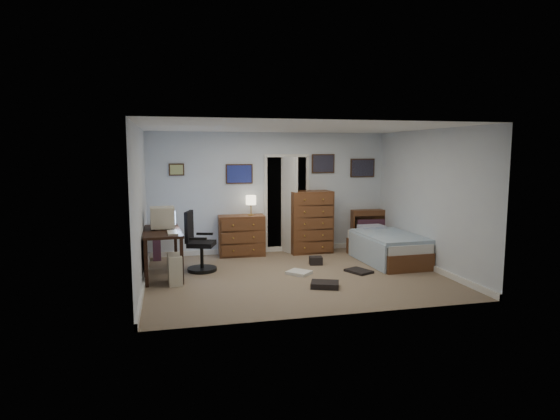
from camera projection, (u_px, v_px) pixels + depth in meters
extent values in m
cube|color=gray|center=(295.00, 276.00, 7.99)|extent=(5.00, 4.00, 0.02)
cube|color=black|center=(161.00, 231.00, 7.90)|extent=(0.71, 1.40, 0.04)
cube|color=black|center=(146.00, 264.00, 7.27)|extent=(0.06, 0.06, 0.74)
cube|color=black|center=(182.00, 261.00, 7.42)|extent=(0.06, 0.06, 0.74)
cube|color=black|center=(145.00, 248.00, 8.48)|extent=(0.06, 0.06, 0.74)
cube|color=black|center=(176.00, 246.00, 8.64)|extent=(0.06, 0.06, 0.74)
cube|color=black|center=(144.00, 253.00, 7.86)|extent=(0.11, 1.26, 0.52)
cube|color=beige|center=(162.00, 217.00, 8.02)|extent=(0.42, 0.40, 0.36)
cube|color=#8CB2F2|center=(175.00, 217.00, 8.08)|extent=(0.03, 0.29, 0.23)
cube|color=beige|center=(163.00, 228.00, 8.05)|extent=(0.28, 0.28, 0.02)
cube|color=beige|center=(173.00, 233.00, 7.60)|extent=(0.18, 0.43, 0.03)
cube|color=beige|center=(175.00, 269.00, 7.48)|extent=(0.24, 0.45, 0.47)
cube|color=black|center=(182.00, 269.00, 7.51)|extent=(0.03, 0.31, 0.37)
cylinder|color=black|center=(202.00, 269.00, 8.30)|extent=(0.65, 0.65, 0.06)
cylinder|color=black|center=(202.00, 257.00, 8.27)|extent=(0.08, 0.08, 0.40)
cube|color=black|center=(202.00, 244.00, 8.24)|extent=(0.55, 0.55, 0.08)
cube|color=black|center=(189.00, 227.00, 8.22)|extent=(0.18, 0.40, 0.55)
cube|color=black|center=(198.00, 239.00, 7.99)|extent=(0.30, 0.14, 0.04)
cube|color=black|center=(205.00, 234.00, 8.46)|extent=(0.30, 0.14, 0.04)
cube|color=maroon|center=(157.00, 241.00, 9.06)|extent=(0.16, 0.16, 0.75)
cube|color=brown|center=(242.00, 235.00, 9.50)|extent=(0.94, 0.50, 0.82)
cylinder|color=gold|center=(251.00, 215.00, 9.49)|extent=(0.13, 0.13, 0.02)
cylinder|color=gold|center=(251.00, 209.00, 9.48)|extent=(0.03, 0.03, 0.25)
cylinder|color=beige|center=(251.00, 200.00, 9.46)|extent=(0.21, 0.21, 0.18)
cube|color=black|center=(283.00, 203.00, 10.16)|extent=(0.90, 0.60, 2.00)
cube|color=white|center=(266.00, 205.00, 9.74)|extent=(0.06, 0.05, 2.00)
cube|color=white|center=(307.00, 204.00, 9.95)|extent=(0.06, 0.05, 2.00)
cube|color=white|center=(287.00, 156.00, 9.72)|extent=(0.96, 0.05, 0.06)
cube|color=white|center=(286.00, 205.00, 9.73)|extent=(0.31, 0.77, 2.00)
sphere|color=gold|center=(302.00, 205.00, 9.65)|extent=(0.06, 0.06, 0.06)
cube|color=brown|center=(310.00, 222.00, 9.78)|extent=(0.91, 0.56, 1.29)
cube|color=brown|center=(372.00, 229.00, 10.26)|extent=(0.95, 0.29, 0.84)
cube|color=black|center=(373.00, 222.00, 10.18)|extent=(0.86, 0.15, 0.28)
cube|color=maroon|center=(373.00, 224.00, 10.18)|extent=(0.75, 0.16, 0.21)
cube|color=brown|center=(387.00, 253.00, 9.01)|extent=(0.97, 1.85, 0.32)
cube|color=white|center=(387.00, 241.00, 8.98)|extent=(0.93, 1.81, 0.16)
cube|color=#5F88B1|center=(390.00, 237.00, 8.88)|extent=(1.01, 1.58, 0.09)
cube|color=#5F88B1|center=(366.00, 251.00, 8.78)|extent=(0.08, 1.55, 0.49)
cube|color=#6C77AD|center=(372.00, 228.00, 9.62)|extent=(0.51, 0.36, 0.12)
cube|color=#331E11|center=(177.00, 170.00, 9.24)|extent=(0.30, 0.03, 0.24)
cube|color=olive|center=(177.00, 170.00, 9.23)|extent=(0.25, 0.01, 0.19)
cube|color=#331E11|center=(239.00, 174.00, 9.54)|extent=(0.55, 0.03, 0.40)
cube|color=#0C0D59|center=(239.00, 174.00, 9.53)|extent=(0.50, 0.01, 0.35)
cube|color=#331E11|center=(323.00, 164.00, 9.93)|extent=(0.50, 0.03, 0.40)
cube|color=black|center=(323.00, 164.00, 9.91)|extent=(0.45, 0.01, 0.35)
cube|color=#331E11|center=(362.00, 168.00, 10.15)|extent=(0.55, 0.03, 0.40)
cube|color=black|center=(363.00, 168.00, 10.13)|extent=(0.50, 0.01, 0.35)
cube|color=black|center=(325.00, 285.00, 7.30)|extent=(0.52, 0.46, 0.09)
cube|color=black|center=(316.00, 261.00, 8.76)|extent=(0.26, 0.23, 0.15)
cube|color=silver|center=(299.00, 273.00, 8.08)|extent=(0.49, 0.49, 0.05)
cube|color=black|center=(359.00, 271.00, 8.20)|extent=(0.47, 0.52, 0.04)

